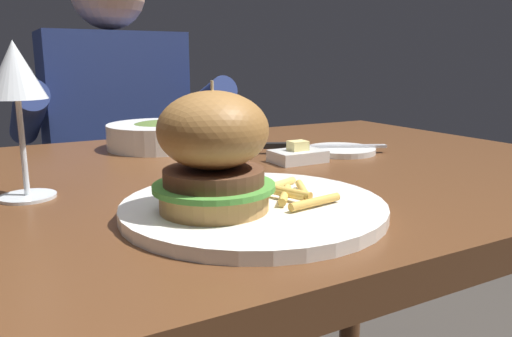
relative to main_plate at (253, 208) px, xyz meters
name	(u,v)px	position (x,y,z in m)	size (l,w,h in m)	color
dining_table	(225,228)	(0.07, 0.22, -0.10)	(1.25, 0.81, 0.74)	#56331C
main_plate	(253,208)	(0.00, 0.00, 0.00)	(0.29, 0.29, 0.01)	white
burger_sandwich	(213,151)	(-0.05, -0.01, 0.07)	(0.13, 0.13, 0.13)	#B78447
fries_pile	(291,193)	(0.04, -0.01, 0.01)	(0.08, 0.11, 0.01)	#EABC5B
wine_glass	(16,78)	(-0.21, 0.19, 0.14)	(0.07, 0.07, 0.19)	silver
bread_plate	(341,150)	(0.32, 0.25, 0.00)	(0.13, 0.13, 0.01)	white
table_knife	(314,146)	(0.28, 0.27, 0.01)	(0.21, 0.11, 0.01)	silver
butter_dish	(299,156)	(0.20, 0.21, 0.00)	(0.09, 0.06, 0.04)	white
soup_bowl	(160,135)	(0.05, 0.46, 0.02)	(0.20, 0.20, 0.05)	white
diner_person	(118,186)	(0.06, 0.90, -0.18)	(0.51, 0.36, 1.18)	#282833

